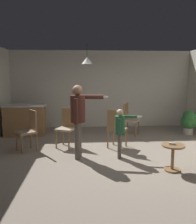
# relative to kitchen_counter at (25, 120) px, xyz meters

# --- Properties ---
(ground) EXTENTS (7.68, 7.68, 0.00)m
(ground) POSITION_rel_kitchen_counter_xyz_m (2.45, -2.13, -0.48)
(ground) COLOR gray
(wall_back) EXTENTS (6.40, 0.10, 2.70)m
(wall_back) POSITION_rel_kitchen_counter_xyz_m (2.45, 1.07, 0.87)
(wall_back) COLOR silver
(wall_back) RESTS_ON ground
(kitchen_counter) EXTENTS (1.26, 0.66, 0.95)m
(kitchen_counter) POSITION_rel_kitchen_counter_xyz_m (0.00, 0.00, 0.00)
(kitchen_counter) COLOR olive
(kitchen_counter) RESTS_ON ground
(side_table_by_couch) EXTENTS (0.44, 0.44, 0.52)m
(side_table_by_couch) POSITION_rel_kitchen_counter_xyz_m (3.54, -2.96, -0.15)
(side_table_by_couch) COLOR olive
(side_table_by_couch) RESTS_ON ground
(person_adult) EXTENTS (0.83, 0.47, 1.63)m
(person_adult) POSITION_rel_kitchen_counter_xyz_m (1.71, -2.15, 0.54)
(person_adult) COLOR #60564C
(person_adult) RESTS_ON ground
(person_child) EXTENTS (0.60, 0.32, 1.11)m
(person_child) POSITION_rel_kitchen_counter_xyz_m (2.63, -2.21, 0.21)
(person_child) COLOR #60564C
(person_child) RESTS_ON ground
(dining_chair_by_counter) EXTENTS (0.55, 0.55, 1.00)m
(dining_chair_by_counter) POSITION_rel_kitchen_counter_xyz_m (1.38, -1.26, 0.07)
(dining_chair_by_counter) COLOR olive
(dining_chair_by_counter) RESTS_ON ground
(dining_chair_near_wall) EXTENTS (0.58, 0.58, 1.00)m
(dining_chair_near_wall) POSITION_rel_kitchen_counter_xyz_m (2.64, -1.50, 0.07)
(dining_chair_near_wall) COLOR olive
(dining_chair_near_wall) RESTS_ON ground
(dining_chair_centre_back) EXTENTS (0.57, 0.57, 1.00)m
(dining_chair_centre_back) POSITION_rel_kitchen_counter_xyz_m (3.23, -0.22, 0.07)
(dining_chair_centre_back) COLOR olive
(dining_chair_centre_back) RESTS_ON ground
(dining_chair_spare) EXTENTS (0.58, 0.58, 1.00)m
(dining_chair_spare) POSITION_rel_kitchen_counter_xyz_m (0.48, -1.55, 0.07)
(dining_chair_spare) COLOR olive
(dining_chair_spare) RESTS_ON ground
(potted_plant_corner) EXTENTS (0.50, 0.50, 0.77)m
(potted_plant_corner) POSITION_rel_kitchen_counter_xyz_m (5.12, -0.23, -0.05)
(potted_plant_corner) COLOR #B7B2AD
(potted_plant_corner) RESTS_ON ground
(spare_remote_on_table) EXTENTS (0.13, 0.08, 0.04)m
(spare_remote_on_table) POSITION_rel_kitchen_counter_xyz_m (3.52, -2.96, 0.06)
(spare_remote_on_table) COLOR white
(spare_remote_on_table) RESTS_ON side_table_by_couch
(ceiling_light_pendant) EXTENTS (0.32, 0.32, 0.55)m
(ceiling_light_pendant) POSITION_rel_kitchen_counter_xyz_m (1.93, -0.59, 1.77)
(ceiling_light_pendant) COLOR silver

